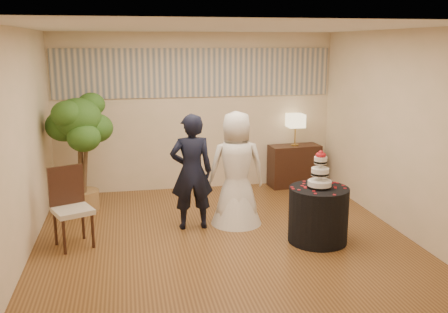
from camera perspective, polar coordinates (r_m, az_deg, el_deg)
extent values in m
cube|color=brown|center=(6.94, -0.17, -9.25)|extent=(5.00, 5.00, 0.00)
cube|color=white|center=(6.44, -0.19, 14.53)|extent=(5.00, 5.00, 0.00)
cube|color=beige|center=(8.98, -3.25, 5.08)|extent=(5.00, 0.06, 2.80)
cube|color=beige|center=(4.19, 6.41, -4.04)|extent=(5.00, 0.06, 2.80)
cube|color=beige|center=(6.55, -22.18, 1.24)|extent=(0.06, 5.00, 2.80)
cube|color=beige|center=(7.43, 19.12, 2.76)|extent=(0.06, 5.00, 2.80)
cube|color=#A7A197|center=(8.89, -3.29, 9.53)|extent=(4.90, 0.02, 0.85)
imported|color=black|center=(7.06, -3.72, -1.76)|extent=(0.61, 0.40, 1.66)
imported|color=white|center=(7.23, 1.44, -1.36)|extent=(0.85, 0.78, 1.67)
cylinder|color=black|center=(6.81, 10.71, -6.55)|extent=(1.04, 1.04, 0.75)
cube|color=#311B11|center=(9.35, 8.02, -1.05)|extent=(0.95, 0.48, 0.77)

